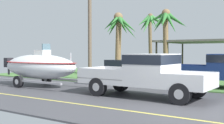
% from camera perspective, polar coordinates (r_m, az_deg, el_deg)
% --- Properties ---
extents(pickup_truck_towing, '(5.92, 2.13, 1.84)m').
position_cam_1_polar(pickup_truck_towing, '(12.26, 7.79, -2.17)').
color(pickup_truck_towing, silver).
rests_on(pickup_truck_towing, ground).
extents(boat_on_trailer, '(6.40, 2.25, 2.35)m').
position_cam_1_polar(boat_on_trailer, '(16.54, -14.12, -0.82)').
color(boat_on_trailer, gray).
rests_on(boat_on_trailer, ground).
extents(parked_sedan_near, '(4.55, 1.90, 1.38)m').
position_cam_1_polar(parked_sedan_near, '(19.10, 3.44, -1.70)').
color(parked_sedan_near, beige).
rests_on(parked_sedan_near, ground).
extents(carport_awning, '(6.57, 5.87, 2.77)m').
position_cam_1_polar(carport_awning, '(23.52, 18.28, 3.72)').
color(carport_awning, '#4C4238').
rests_on(carport_awning, ground).
extents(palm_tree_near_left, '(3.16, 2.70, 4.88)m').
position_cam_1_polar(palm_tree_near_left, '(22.03, 1.32, 6.40)').
color(palm_tree_near_left, brown).
rests_on(palm_tree_near_left, ground).
extents(palm_tree_near_right, '(3.13, 3.17, 5.05)m').
position_cam_1_polar(palm_tree_near_right, '(21.77, 10.64, 6.98)').
color(palm_tree_near_right, brown).
rests_on(palm_tree_near_right, ground).
extents(palm_tree_mid, '(2.87, 2.62, 5.21)m').
position_cam_1_polar(palm_tree_mid, '(25.29, 7.58, 6.94)').
color(palm_tree_mid, brown).
rests_on(palm_tree_mid, ground).
extents(utility_pole, '(0.24, 1.80, 7.70)m').
position_cam_1_polar(utility_pole, '(19.37, -4.39, 8.22)').
color(utility_pole, brown).
rests_on(utility_pole, ground).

